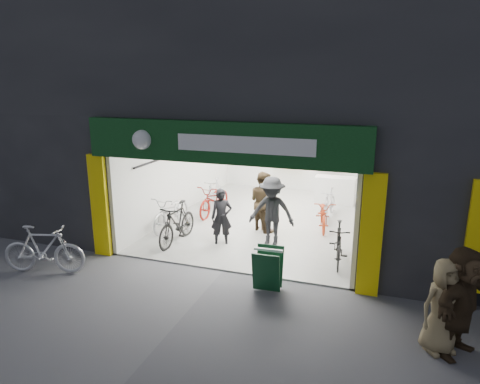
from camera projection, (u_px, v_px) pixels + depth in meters
The scene contains 17 objects.
ground at pixel (223, 271), 10.03m from camera, with size 60.00×60.00×0.00m, color #56565B.
building at pixel (307, 81), 13.20m from camera, with size 17.00×10.27×8.00m.
bike_left_front at pixel (172, 212), 12.76m from camera, with size 0.70×2.00×1.05m, color #B2B3B7.
bike_left_midfront at pixel (177, 223), 11.59m from camera, with size 0.54×1.90×1.14m, color black.
bike_left_midback at pixel (215, 199), 14.07m from camera, with size 0.70×2.00×1.05m, color maroon.
bike_left_back at pixel (214, 192), 15.08m from camera, with size 0.46×1.63×0.98m, color #B3B3B8.
bike_right_front at pixel (339, 244), 10.34m from camera, with size 0.47×1.68×1.01m, color black.
bike_right_mid at pixel (324, 214), 12.75m from camera, with size 0.61×1.76×0.93m, color #9C2A0E.
bike_right_back at pixel (329, 203), 13.88m from camera, with size 0.44×1.55×0.93m, color #B3B3B8.
parked_bike at pixel (44, 249), 9.81m from camera, with size 0.54×1.92×1.16m, color silver.
customer_a at pixel (222, 217), 11.43m from camera, with size 0.57×0.37×1.56m, color black.
customer_b at pixel (263, 202), 12.47m from camera, with size 0.87×0.68×1.80m, color #342717.
customer_c at pixel (272, 212), 11.39m from camera, with size 1.22×0.70×1.89m, color black.
customer_d at pixel (267, 208), 12.39m from camera, with size 0.88×0.37×1.50m, color #906D54.
pedestrian_near at pixel (443, 306), 6.91m from camera, with size 0.79×0.52×1.62m, color olive.
pedestrian_far at pixel (461, 302), 6.81m from camera, with size 1.72×0.55×1.85m, color #392A1A.
sandwich_board at pixel (268, 268), 9.03m from camera, with size 0.61×0.63×0.90m.
Camera 1 is at (3.37, -8.59, 4.37)m, focal length 32.00 mm.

